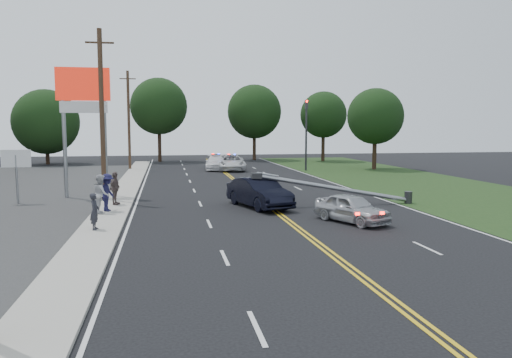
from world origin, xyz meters
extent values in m
plane|color=black|center=(0.00, 0.00, 0.00)|extent=(120.00, 120.00, 0.00)
cube|color=#A7A397|center=(-8.40, 10.00, 0.06)|extent=(1.80, 70.00, 0.12)
cube|color=black|center=(13.50, 10.00, 0.01)|extent=(12.00, 80.00, 0.01)
cube|color=gold|center=(0.00, 10.00, 0.01)|extent=(0.36, 80.00, 0.00)
cylinder|color=gray|center=(-11.70, 14.00, 3.50)|extent=(0.24, 0.24, 7.00)
cylinder|color=gray|center=(-9.30, 14.00, 3.50)|extent=(0.24, 0.24, 7.00)
cube|color=#AC1A0B|center=(-10.50, 14.00, 7.00)|extent=(3.20, 0.35, 2.00)
cube|color=white|center=(-10.50, 14.00, 5.60)|extent=(2.80, 0.30, 0.70)
cylinder|color=gray|center=(-14.00, 12.00, 1.40)|extent=(0.14, 0.14, 2.80)
cube|color=white|center=(-14.00, 12.00, 2.60)|extent=(1.60, 0.12, 1.00)
cylinder|color=#2D2D30|center=(8.30, 30.00, 3.50)|extent=(0.20, 0.20, 7.00)
cube|color=#2D2D30|center=(8.30, 30.00, 6.60)|extent=(0.28, 0.28, 0.90)
sphere|color=#FF0C07|center=(8.30, 29.84, 6.90)|extent=(0.22, 0.22, 0.22)
cylinder|color=#2D2D30|center=(8.10, 8.00, 0.35)|extent=(0.44, 0.44, 0.70)
cylinder|color=gray|center=(3.67, 8.00, 0.98)|extent=(8.90, 0.24, 1.80)
cube|color=#2D2D30|center=(-0.76, 8.00, 1.76)|extent=(0.55, 0.32, 0.30)
cylinder|color=#382619|center=(-9.20, 12.00, 5.00)|extent=(0.28, 0.28, 10.00)
cube|color=#382619|center=(-9.20, 12.00, 9.20)|extent=(1.60, 0.10, 0.10)
cylinder|color=#382619|center=(-9.20, 34.00, 5.00)|extent=(0.28, 0.28, 10.00)
cube|color=#382619|center=(-9.20, 34.00, 9.20)|extent=(1.60, 0.10, 0.10)
cylinder|color=black|center=(-19.25, 43.60, 1.44)|extent=(0.44, 0.44, 2.89)
sphere|color=black|center=(-19.25, 43.60, 4.97)|extent=(7.56, 7.56, 7.56)
cylinder|color=black|center=(-6.31, 45.75, 2.02)|extent=(0.44, 0.44, 4.04)
sphere|color=black|center=(-6.31, 45.75, 6.95)|extent=(7.07, 7.07, 7.07)
cylinder|color=black|center=(6.02, 46.81, 1.85)|extent=(0.44, 0.44, 3.70)
sphere|color=black|center=(6.02, 46.81, 6.37)|extent=(7.09, 7.09, 7.09)
cylinder|color=black|center=(14.27, 42.92, 1.72)|extent=(0.44, 0.44, 3.44)
sphere|color=black|center=(14.27, 42.92, 5.93)|extent=(5.88, 5.88, 5.88)
cylinder|color=black|center=(15.70, 30.19, 1.59)|extent=(0.44, 0.44, 3.18)
sphere|color=black|center=(15.70, 30.19, 5.47)|extent=(5.75, 5.75, 5.75)
imported|color=black|center=(-0.60, 8.19, 0.82)|extent=(3.13, 5.24, 1.63)
imported|color=#A8AAB0|center=(2.80, 3.20, 0.66)|extent=(3.04, 4.17, 1.32)
imported|color=silver|center=(0.96, 31.40, 0.78)|extent=(3.14, 5.84, 1.56)
imported|color=white|center=(-0.55, 32.39, 0.72)|extent=(2.52, 5.15, 1.44)
imported|color=#26272E|center=(-8.55, 3.03, 0.89)|extent=(0.40, 0.58, 1.54)
imported|color=#B2B2B7|center=(-8.79, 7.19, 1.08)|extent=(0.89, 1.05, 1.93)
imported|color=#1A193F|center=(-8.55, 7.70, 1.08)|extent=(1.03, 1.39, 1.91)
imported|color=#5D4D4A|center=(-8.37, 9.78, 1.03)|extent=(0.77, 1.15, 1.82)
camera|label=1|loc=(-5.60, -18.35, 4.40)|focal=35.00mm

